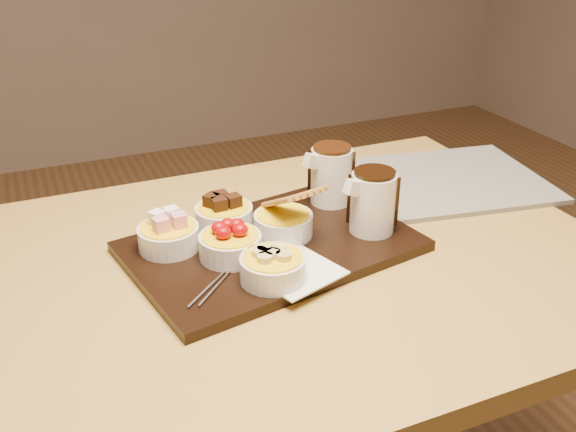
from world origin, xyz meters
name	(u,v)px	position (x,y,z in m)	size (l,w,h in m)	color
dining_table	(257,314)	(0.00, 0.00, 0.65)	(1.20, 0.80, 0.75)	#B28E42
serving_board	(272,246)	(0.04, 0.03, 0.76)	(0.46, 0.30, 0.02)	black
napkin	(295,271)	(0.04, -0.07, 0.77)	(0.12, 0.12, 0.00)	white
bowl_marshmallows	(169,238)	(-0.12, 0.07, 0.79)	(0.10, 0.10, 0.04)	silver
bowl_cake	(224,217)	(-0.02, 0.11, 0.79)	(0.10, 0.10, 0.04)	silver
bowl_strawberries	(230,246)	(-0.04, 0.01, 0.79)	(0.10, 0.10, 0.04)	silver
bowl_biscotti	(283,225)	(0.07, 0.04, 0.79)	(0.10, 0.10, 0.04)	silver
bowl_bananas	(273,269)	(0.00, -0.08, 0.79)	(0.10, 0.10, 0.04)	silver
pitcher_dark_chocolate	(373,203)	(0.21, 0.00, 0.82)	(0.08, 0.08, 0.10)	silver
pitcher_milk_chocolate	(331,176)	(0.20, 0.13, 0.82)	(0.08, 0.08, 0.10)	silver
fondue_skewers	(233,263)	(-0.04, -0.02, 0.77)	(0.26, 0.03, 0.01)	silver
newspaper	(447,180)	(0.48, 0.14, 0.76)	(0.38, 0.31, 0.01)	beige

